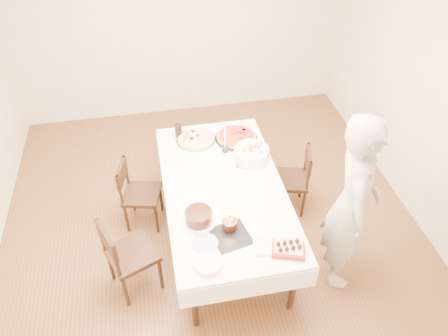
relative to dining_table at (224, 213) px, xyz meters
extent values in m
plane|color=#54381C|center=(-0.10, 0.09, -0.38)|extent=(5.00, 5.00, 0.00)
cube|color=beige|center=(-0.10, 2.59, 0.98)|extent=(4.50, 0.04, 2.70)
cube|color=beige|center=(2.15, 0.09, 0.98)|extent=(0.04, 5.00, 2.70)
cube|color=white|center=(0.00, 0.00, 0.00)|extent=(1.62, 2.35, 0.75)
imported|color=#A7A19D|center=(1.02, -0.61, 0.54)|extent=(0.63, 0.78, 1.84)
cylinder|color=beige|center=(-0.16, 0.78, 0.40)|extent=(0.48, 0.48, 0.04)
cylinder|color=red|center=(0.28, 0.73, 0.40)|extent=(0.56, 0.56, 0.04)
cube|color=#B21E1E|center=(0.34, 0.33, 0.38)|extent=(0.22, 0.22, 0.01)
cylinder|color=white|center=(0.36, 0.37, 0.44)|extent=(0.45, 0.45, 0.12)
cylinder|color=white|center=(0.12, 0.54, 0.54)|extent=(0.09, 0.09, 0.33)
cylinder|color=black|center=(-0.33, 0.90, 0.45)|extent=(0.10, 0.10, 0.15)
cylinder|color=black|center=(-0.30, -0.40, 0.44)|extent=(0.40, 0.40, 0.12)
cube|color=black|center=(-0.06, -0.62, 0.38)|extent=(0.37, 0.37, 0.01)
cylinder|color=#3D1A10|center=(-0.05, -0.52, 0.46)|extent=(0.17, 0.17, 0.14)
cube|color=beige|center=(0.26, -0.79, 0.38)|extent=(0.35, 0.26, 0.03)
cylinder|color=white|center=(-0.30, -0.89, 0.40)|extent=(0.25, 0.25, 0.05)
cylinder|color=white|center=(-0.29, -0.66, 0.38)|extent=(0.23, 0.23, 0.01)
camera|label=1|loc=(-0.59, -3.01, 3.26)|focal=35.00mm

